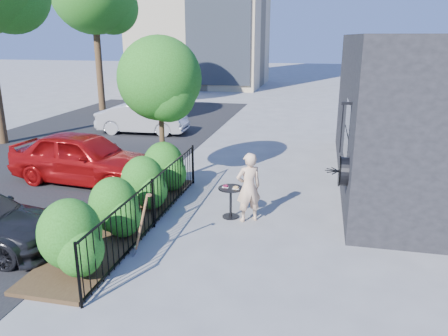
% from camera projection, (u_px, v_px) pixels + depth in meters
% --- Properties ---
extents(ground, '(120.00, 120.00, 0.00)m').
position_uv_depth(ground, '(222.00, 234.00, 9.12)').
color(ground, gray).
rests_on(ground, ground).
extents(fence, '(0.05, 6.05, 1.10)m').
position_uv_depth(fence, '(153.00, 203.00, 9.27)').
color(fence, black).
rests_on(fence, ground).
extents(planting_bed, '(1.30, 6.00, 0.08)m').
position_uv_depth(planting_bed, '(124.00, 222.00, 9.57)').
color(planting_bed, '#382616').
rests_on(planting_bed, ground).
extents(shrubs, '(1.10, 5.60, 1.24)m').
position_uv_depth(shrubs, '(128.00, 193.00, 9.45)').
color(shrubs, '#215613').
rests_on(shrubs, ground).
extents(patio_tree, '(2.20, 2.20, 3.94)m').
position_uv_depth(patio_tree, '(162.00, 84.00, 11.36)').
color(patio_tree, '#3F2B19').
rests_on(patio_tree, ground).
extents(street, '(9.00, 30.00, 0.01)m').
position_uv_depth(street, '(21.00, 170.00, 13.38)').
color(street, black).
rests_on(street, ground).
extents(cafe_table, '(0.56, 0.56, 0.76)m').
position_uv_depth(cafe_table, '(231.00, 197.00, 9.81)').
color(cafe_table, black).
rests_on(cafe_table, ground).
extents(woman, '(0.68, 0.62, 1.57)m').
position_uv_depth(woman, '(249.00, 187.00, 9.55)').
color(woman, beige).
rests_on(woman, ground).
extents(shovel, '(0.43, 0.17, 1.29)m').
position_uv_depth(shovel, '(140.00, 228.00, 8.03)').
color(shovel, brown).
rests_on(shovel, ground).
extents(car_red, '(4.39, 2.14, 1.44)m').
position_uv_depth(car_red, '(84.00, 157.00, 12.13)').
color(car_red, '#9E0D0E').
rests_on(car_red, ground).
extents(car_silver, '(3.84, 1.46, 1.25)m').
position_uv_depth(car_silver, '(143.00, 119.00, 18.34)').
color(car_silver, '#B3B3B8').
rests_on(car_silver, ground).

